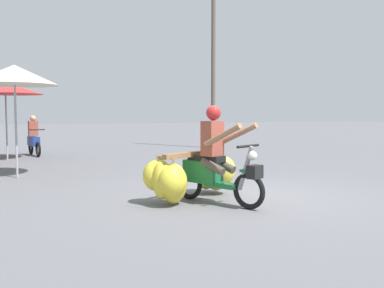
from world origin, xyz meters
name	(u,v)px	position (x,y,z in m)	size (l,w,h in m)	color
ground_plane	(247,196)	(0.00, 0.00, 0.00)	(120.00, 120.00, 0.00)	slate
motorbike_main_loaded	(198,173)	(-0.96, 0.00, 0.47)	(1.89, 2.01, 1.58)	black
motorbike_distant_ahead_left	(34,139)	(-2.98, 9.32, 0.57)	(0.53, 1.61, 1.40)	black
market_umbrella_near_shop	(5,88)	(-3.84, 8.03, 2.24)	(2.26, 2.26, 2.42)	#99999E
market_umbrella_further_along	(14,75)	(-3.65, 3.93, 2.31)	(1.91, 1.91, 2.53)	#99999E
utility_pole	(213,67)	(4.25, 9.80, 3.43)	(0.18, 0.18, 6.87)	brown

